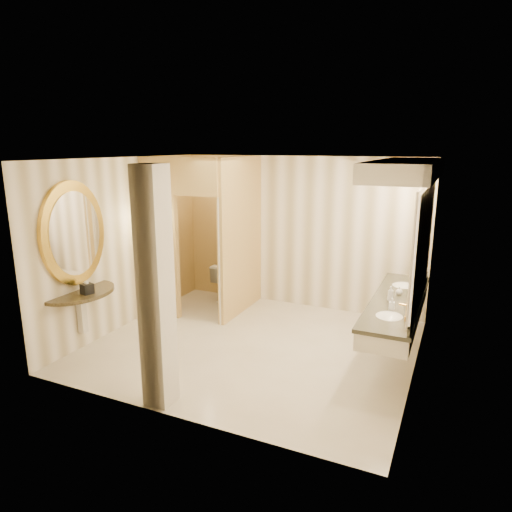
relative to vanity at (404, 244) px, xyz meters
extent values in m
plane|color=silver|center=(-1.98, -0.40, -1.63)|extent=(4.50, 4.50, 0.00)
plane|color=white|center=(-1.98, -0.40, 1.07)|extent=(4.50, 4.50, 0.00)
cube|color=white|center=(-1.98, 1.60, -0.28)|extent=(4.50, 0.02, 2.70)
cube|color=white|center=(-1.98, -2.40, -0.28)|extent=(4.50, 0.02, 2.70)
cube|color=white|center=(-4.23, -0.40, -0.28)|extent=(0.02, 4.00, 2.70)
cube|color=white|center=(0.27, -0.40, -0.28)|extent=(0.02, 4.00, 2.70)
cube|color=#D5B86F|center=(-2.78, 0.85, -0.28)|extent=(0.10, 1.50, 2.70)
cube|color=#D5B86F|center=(-3.90, 0.10, -0.28)|extent=(0.65, 0.10, 2.70)
cube|color=#D5B86F|center=(-3.18, 0.10, 0.77)|extent=(0.80, 0.10, 0.60)
cube|color=beige|center=(-2.90, 0.48, -0.58)|extent=(0.29, 0.78, 2.10)
cylinder|color=#C18D3E|center=(-3.90, 0.03, -0.08)|extent=(0.03, 0.03, 0.30)
cone|color=beige|center=(-3.90, 0.03, 0.12)|extent=(0.14, 0.14, 0.14)
cube|color=beige|center=(-0.03, 0.00, -0.90)|extent=(0.60, 2.51, 0.24)
cube|color=black|center=(-0.03, 0.00, -0.78)|extent=(0.64, 2.55, 0.05)
cube|color=black|center=(0.25, 0.00, -0.71)|extent=(0.03, 2.51, 0.10)
ellipsoid|color=white|center=(-0.03, -0.68, -0.80)|extent=(0.40, 0.44, 0.15)
cylinder|color=#C18D3E|center=(0.17, -0.68, -0.67)|extent=(0.03, 0.03, 0.22)
ellipsoid|color=white|center=(-0.03, 0.68, -0.80)|extent=(0.40, 0.44, 0.15)
cylinder|color=#C18D3E|center=(0.17, 0.68, -0.67)|extent=(0.03, 0.03, 0.22)
cube|color=white|center=(0.25, 0.00, 0.07)|extent=(0.03, 2.51, 1.40)
cube|color=beige|center=(-0.03, 0.00, 0.96)|extent=(0.75, 2.71, 0.22)
cylinder|color=black|center=(-4.21, -1.49, -0.78)|extent=(1.12, 1.12, 0.05)
cube|color=beige|center=(-4.17, -1.49, -1.08)|extent=(0.10, 0.10, 0.60)
cylinder|color=gold|center=(-4.19, -1.49, 0.07)|extent=(0.07, 1.12, 1.12)
cylinder|color=white|center=(-4.15, -1.49, 0.07)|extent=(0.02, 0.89, 0.89)
cube|color=beige|center=(-2.31, -2.20, -0.28)|extent=(0.30, 0.30, 2.70)
cube|color=black|center=(-3.98, -1.54, -0.68)|extent=(0.18, 0.18, 0.14)
imported|color=white|center=(-3.30, 1.33, -1.27)|extent=(0.40, 0.70, 0.72)
imported|color=beige|center=(-0.04, -0.44, -0.68)|extent=(0.07, 0.07, 0.15)
imported|color=silver|center=(-0.03, 0.20, -0.70)|extent=(0.09, 0.09, 0.12)
imported|color=#C6B28C|center=(-0.10, -0.11, -0.65)|extent=(0.09, 0.09, 0.20)
camera|label=1|loc=(0.64, -6.05, 1.25)|focal=32.00mm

